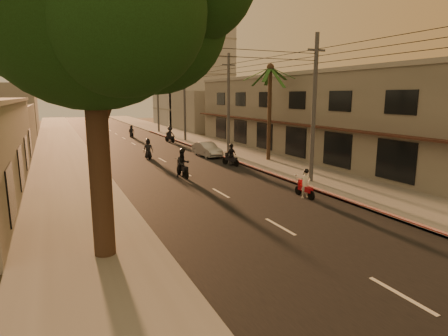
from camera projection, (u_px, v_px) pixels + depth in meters
The scene contains 18 objects.
ground at pixel (310, 244), 13.79m from camera, with size 160.00×160.00×0.00m, color #383023.
road at pixel (162, 160), 31.60m from camera, with size 10.00×140.00×0.02m, color black.
sidewalk_right at pixel (241, 154), 34.68m from camera, with size 5.00×140.00×0.12m, color slate.
sidewalk_left at pixel (66, 166), 28.50m from camera, with size 5.00×140.00×0.12m, color slate.
curb_stripe at pixel (243, 164), 29.23m from camera, with size 0.20×60.00×0.20m, color red.
shophouse_row at pixel (313, 114), 34.88m from camera, with size 8.80×34.20×7.30m.
distant_tower at pixel (192, 47), 67.60m from camera, with size 12.10×12.10×28.00m.
palm_tree at pixel (270, 73), 29.97m from camera, with size 5.00×5.00×8.20m.
utility_poles at pixel (229, 82), 32.91m from camera, with size 1.20×48.26×9.00m.
filler_right at pixel (205, 111), 59.07m from camera, with size 8.00×14.00×6.00m, color gray.
filler_left_far at pixel (6, 109), 53.67m from camera, with size 8.00×14.00×7.00m, color gray.
scooter_red at pixel (305, 185), 19.88m from camera, with size 0.61×1.63×1.60m.
scooter_mid_a at pixel (183, 164), 24.92m from camera, with size 0.96×2.01×1.98m.
scooter_mid_b at pixel (231, 156), 28.98m from camera, with size 1.21×1.71×1.75m.
scooter_far_a at pixel (148, 150), 32.21m from camera, with size 0.94×1.80×1.77m.
scooter_far_b at pixel (170, 135), 43.47m from camera, with size 1.51×1.95×1.95m.
parked_car at pixel (207, 149), 33.49m from camera, with size 1.60×3.91×1.26m, color #A5A7AD.
scooter_far_c at pixel (131, 132), 48.84m from camera, with size 0.78×1.64×1.60m.
Camera 1 is at (-8.34, -10.46, 5.38)m, focal length 30.00 mm.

